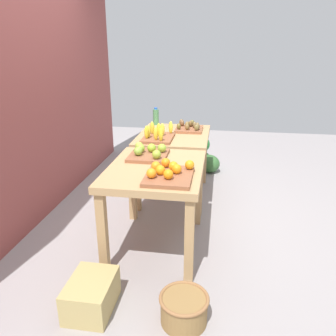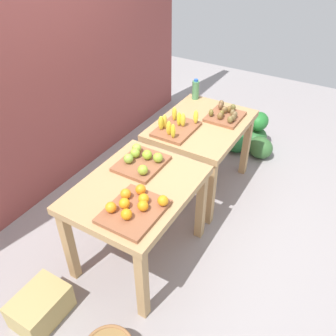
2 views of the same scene
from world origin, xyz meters
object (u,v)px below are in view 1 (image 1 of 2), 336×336
(orange_bin, at_px, (168,173))
(cardboard_produce_box, at_px, (91,295))
(banana_crate, at_px, (158,135))
(wicker_basket, at_px, (184,308))
(display_table_right, at_px, (174,143))
(watermelon_pile, at_px, (201,159))
(display_table_left, at_px, (156,179))
(kiwi_bin, at_px, (189,128))
(water_bottle, at_px, (156,117))
(apple_bin, at_px, (148,153))

(orange_bin, bearing_deg, cardboard_produce_box, 144.49)
(orange_bin, height_order, cardboard_produce_box, orange_bin)
(banana_crate, xyz_separation_m, wicker_basket, (-1.73, -0.49, -0.71))
(display_table_right, height_order, watermelon_pile, display_table_right)
(display_table_left, bearing_deg, banana_crate, 9.39)
(kiwi_bin, bearing_deg, banana_crate, 146.97)
(wicker_basket, bearing_deg, display_table_left, 21.75)
(water_bottle, bearing_deg, cardboard_produce_box, 179.89)
(kiwi_bin, bearing_deg, cardboard_produce_box, 168.07)
(kiwi_bin, relative_size, water_bottle, 1.62)
(watermelon_pile, distance_m, wicker_basket, 2.94)
(water_bottle, distance_m, wicker_basket, 2.63)
(display_table_right, relative_size, wicker_basket, 3.11)
(water_bottle, relative_size, watermelon_pile, 0.34)
(apple_bin, distance_m, cardboard_produce_box, 1.32)
(water_bottle, bearing_deg, banana_crate, -167.60)
(kiwi_bin, bearing_deg, display_table_left, 173.10)
(water_bottle, distance_m, watermelon_pile, 1.04)
(wicker_basket, bearing_deg, kiwi_bin, 4.98)
(cardboard_produce_box, bearing_deg, apple_bin, -9.45)
(water_bottle, bearing_deg, display_table_right, -145.76)
(orange_bin, height_order, wicker_basket, orange_bin)
(apple_bin, relative_size, watermelon_pile, 0.61)
(wicker_basket, bearing_deg, cardboard_produce_box, 88.38)
(cardboard_produce_box, bearing_deg, wicker_basket, -91.62)
(display_table_right, xyz_separation_m, banana_crate, (-0.27, 0.14, 0.16))
(display_table_right, distance_m, orange_bin, 1.37)
(display_table_right, bearing_deg, display_table_left, 180.00)
(kiwi_bin, relative_size, wicker_basket, 1.08)
(display_table_right, distance_m, wicker_basket, 2.10)
(watermelon_pile, bearing_deg, kiwi_bin, 171.24)
(watermelon_pile, bearing_deg, orange_bin, 176.81)
(kiwi_bin, distance_m, water_bottle, 0.52)
(banana_crate, distance_m, wicker_basket, 1.94)
(display_table_right, height_order, wicker_basket, display_table_right)
(cardboard_produce_box, bearing_deg, orange_bin, -35.51)
(display_table_right, bearing_deg, banana_crate, 152.17)
(apple_bin, distance_m, kiwi_bin, 1.11)
(apple_bin, distance_m, water_bottle, 1.32)
(display_table_left, distance_m, display_table_right, 1.12)
(display_table_left, relative_size, apple_bin, 2.60)
(display_table_left, bearing_deg, apple_bin, 25.65)
(kiwi_bin, distance_m, watermelon_pile, 0.99)
(display_table_left, xyz_separation_m, apple_bin, (0.24, 0.12, 0.15))
(apple_bin, height_order, wicker_basket, apple_bin)
(display_table_right, xyz_separation_m, wicker_basket, (-2.00, -0.35, -0.55))
(orange_bin, xyz_separation_m, banana_crate, (1.09, 0.29, 0.01))
(kiwi_bin, relative_size, watermelon_pile, 0.55)
(wicker_basket, bearing_deg, watermelon_pile, 1.49)
(banana_crate, distance_m, kiwi_bin, 0.55)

